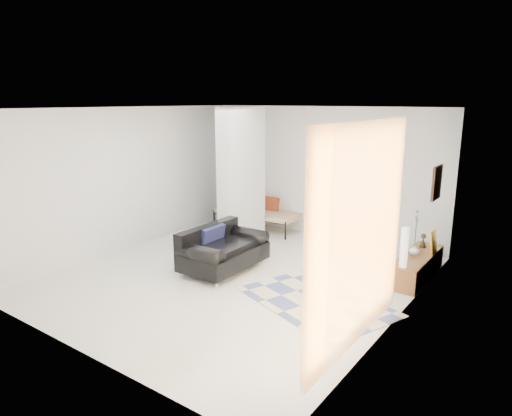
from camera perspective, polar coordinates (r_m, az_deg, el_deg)
The scene contains 17 objects.
floor at distance 7.90m, azimuth -2.41°, elevation -8.42°, with size 6.00×6.00×0.00m, color beige.
ceiling at distance 7.33m, azimuth -2.63°, elevation 12.34°, with size 6.00×6.00×0.00m, color white.
wall_back at distance 9.99m, azimuth 8.16°, elevation 4.43°, with size 6.00×6.00×0.00m, color silver.
wall_front at distance 5.52m, azimuth -22.08°, elevation -3.75°, with size 6.00×6.00×0.00m, color silver.
wall_left at distance 9.41m, azimuth -15.87°, elevation 3.50°, with size 6.00×6.00×0.00m, color silver.
wall_right at distance 6.23m, azimuth 17.87°, elevation -1.52°, with size 6.00×6.00×0.00m, color silver.
partition_column at distance 9.40m, azimuth -1.80°, elevation 4.00°, with size 0.35×1.20×2.80m, color silver.
hallway_door at distance 11.12m, azimuth -1.65°, elevation 3.48°, with size 0.85×0.06×2.04m, color silver.
curtain at distance 5.19m, azimuth 13.13°, elevation -3.56°, with size 2.55×2.55×0.00m, color #FFA443.
wall_art at distance 7.79m, azimuth 21.67°, elevation 2.96°, with size 0.04×0.45×0.55m, color #341B0E.
media_console at distance 8.20m, azimuth 19.45°, elevation -6.83°, with size 0.45×1.64×0.80m.
loveseat at distance 8.09m, azimuth -4.37°, elevation -5.22°, with size 0.95×1.60×0.76m.
daybed at distance 10.59m, azimuth 0.18°, elevation -0.39°, with size 2.01×0.91×0.77m.
area_rug at distance 6.99m, azimuth 7.52°, elevation -11.48°, with size 2.19×1.46×0.01m, color beige.
cylinder_lamp at distance 7.40m, azimuth 18.03°, elevation -4.73°, with size 0.12×0.12×0.63m, color silver.
bronze_figurine at distance 8.54m, azimuth 20.16°, elevation -3.85°, with size 0.12×0.12×0.24m, color #302315, non-canonical shape.
vase at distance 8.08m, azimuth 19.17°, elevation -4.97°, with size 0.17×0.17×0.18m, color white.
Camera 1 is at (4.52, -5.77, 2.93)m, focal length 32.00 mm.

